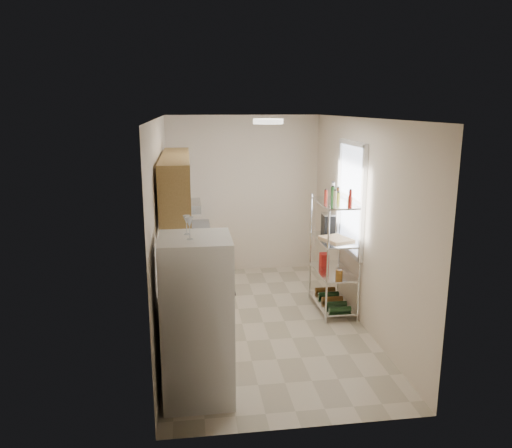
{
  "coord_description": "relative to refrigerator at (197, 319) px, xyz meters",
  "views": [
    {
      "loc": [
        -0.92,
        -5.93,
        2.74
      ],
      "look_at": [
        -0.06,
        0.25,
        1.26
      ],
      "focal_mm": 35.0,
      "sensor_mm": 36.0,
      "label": 1
    }
  ],
  "objects": [
    {
      "name": "room",
      "position": [
        0.87,
        1.57,
        0.5
      ],
      "size": [
        2.52,
        4.42,
        2.62
      ],
      "color": "beige",
      "rests_on": "ground"
    },
    {
      "name": "counter_run",
      "position": [
        -0.05,
        2.01,
        -0.34
      ],
      "size": [
        0.63,
        3.51,
        0.9
      ],
      "color": "#AF894A",
      "rests_on": "ground"
    },
    {
      "name": "upper_cabinets",
      "position": [
        -0.18,
        1.67,
        1.01
      ],
      "size": [
        0.33,
        2.2,
        0.72
      ],
      "primitive_type": "cube",
      "color": "#AF894A",
      "rests_on": "room"
    },
    {
      "name": "range_hood",
      "position": [
        -0.13,
        2.47,
        0.59
      ],
      "size": [
        0.5,
        0.6,
        0.12
      ],
      "primitive_type": "cube",
      "color": "#B7BABC",
      "rests_on": "room"
    },
    {
      "name": "window",
      "position": [
        2.1,
        1.92,
        0.75
      ],
      "size": [
        0.06,
        1.0,
        1.46
      ],
      "primitive_type": "cube",
      "color": "white",
      "rests_on": "room"
    },
    {
      "name": "bakers_rack",
      "position": [
        1.88,
        1.86,
        0.31
      ],
      "size": [
        0.45,
        0.9,
        1.73
      ],
      "color": "silver",
      "rests_on": "ground"
    },
    {
      "name": "ceiling_dome",
      "position": [
        0.87,
        1.27,
        1.77
      ],
      "size": [
        0.34,
        0.34,
        0.05
      ],
      "primitive_type": "cylinder",
      "color": "white",
      "rests_on": "room"
    },
    {
      "name": "refrigerator",
      "position": [
        0.0,
        0.0,
        0.0
      ],
      "size": [
        0.66,
        0.66,
        1.59
      ],
      "primitive_type": "cube",
      "color": "silver",
      "rests_on": "ground"
    },
    {
      "name": "wine_glass_a",
      "position": [
        -0.07,
        0.11,
        0.89
      ],
      "size": [
        0.06,
        0.06,
        0.18
      ],
      "primitive_type": null,
      "color": "silver",
      "rests_on": "refrigerator"
    },
    {
      "name": "wine_glass_b",
      "position": [
        -0.04,
        -0.08,
        0.9
      ],
      "size": [
        0.07,
        0.07,
        0.2
      ],
      "primitive_type": null,
      "color": "silver",
      "rests_on": "refrigerator"
    },
    {
      "name": "rice_cooker",
      "position": [
        -0.12,
        2.12,
        0.2
      ],
      "size": [
        0.24,
        0.24,
        0.2
      ],
      "primitive_type": "cylinder",
      "color": "white",
      "rests_on": "counter_run"
    },
    {
      "name": "frying_pan_large",
      "position": [
        -0.05,
        2.18,
        0.13
      ],
      "size": [
        0.32,
        0.32,
        0.05
      ],
      "primitive_type": "cylinder",
      "rotation": [
        0.0,
        0.0,
        -0.23
      ],
      "color": "black",
      "rests_on": "counter_run"
    },
    {
      "name": "frying_pan_small",
      "position": [
        -0.04,
        2.86,
        0.13
      ],
      "size": [
        0.29,
        0.29,
        0.05
      ],
      "primitive_type": "cylinder",
      "rotation": [
        0.0,
        0.0,
        0.25
      ],
      "color": "black",
      "rests_on": "counter_run"
    },
    {
      "name": "cutting_board",
      "position": [
        1.88,
        1.8,
        0.23
      ],
      "size": [
        0.43,
        0.49,
        0.03
      ],
      "primitive_type": "cube",
      "rotation": [
        0.0,
        0.0,
        0.33
      ],
      "color": "tan",
      "rests_on": "bakers_rack"
    },
    {
      "name": "espresso_machine",
      "position": [
        1.88,
        2.2,
        0.35
      ],
      "size": [
        0.17,
        0.24,
        0.27
      ],
      "primitive_type": "cube",
      "rotation": [
        0.0,
        0.0,
        -0.05
      ],
      "color": "black",
      "rests_on": "bakers_rack"
    },
    {
      "name": "storage_bag",
      "position": [
        1.81,
        2.12,
        -0.15
      ],
      "size": [
        0.11,
        0.15,
        0.17
      ],
      "primitive_type": "cube",
      "rotation": [
        0.0,
        0.0,
        -0.02
      ],
      "color": "#B31C16",
      "rests_on": "bakers_rack"
    }
  ]
}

